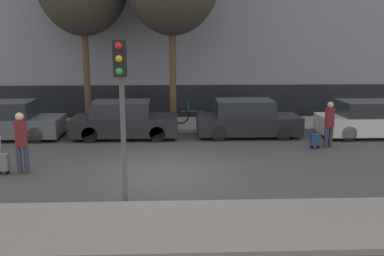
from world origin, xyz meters
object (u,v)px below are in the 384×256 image
(parked_car_0, at_px, (7,121))
(parked_car_3, at_px, (372,120))
(trolley_right, at_px, (315,140))
(parked_car_1, at_px, (124,121))
(traffic_light, at_px, (121,89))
(pedestrian_right, at_px, (329,122))
(pedestrian_left, at_px, (21,139))
(trolley_left, at_px, (3,162))
(parked_bicycle, at_px, (193,115))
(parked_car_2, at_px, (247,120))

(parked_car_0, bearing_deg, parked_car_3, -0.85)
(parked_car_3, bearing_deg, trolley_right, -147.48)
(parked_car_1, distance_m, traffic_light, 7.39)
(parked_car_3, xyz_separation_m, pedestrian_right, (-2.34, -1.65, 0.26))
(pedestrian_left, bearing_deg, traffic_light, -46.82)
(parked_car_3, distance_m, trolley_left, 13.48)
(parked_car_0, distance_m, parked_bicycle, 7.60)
(trolley_right, bearing_deg, parked_car_0, 169.91)
(traffic_light, relative_size, parked_bicycle, 2.13)
(trolley_right, relative_size, parked_bicycle, 0.60)
(traffic_light, distance_m, parked_bicycle, 9.63)
(parked_car_1, height_order, trolley_right, parked_car_1)
(pedestrian_right, height_order, trolley_right, pedestrian_right)
(parked_car_0, relative_size, traffic_light, 1.08)
(parked_car_0, relative_size, parked_car_1, 1.00)
(parked_car_0, height_order, parked_car_1, parked_car_0)
(trolley_right, distance_m, parked_bicycle, 5.89)
(trolley_left, height_order, pedestrian_right, pedestrian_right)
(parked_car_2, relative_size, trolley_right, 3.78)
(parked_car_1, distance_m, pedestrian_right, 7.70)
(parked_car_3, relative_size, trolley_left, 3.75)
(trolley_right, xyz_separation_m, parked_bicycle, (-4.16, 4.16, 0.17))
(traffic_light, bearing_deg, trolley_right, 39.11)
(trolley_left, bearing_deg, trolley_right, 14.60)
(trolley_left, bearing_deg, pedestrian_right, 14.80)
(pedestrian_right, bearing_deg, traffic_light, -160.65)
(parked_car_0, distance_m, pedestrian_left, 5.01)
(trolley_left, distance_m, pedestrian_right, 10.77)
(parked_car_1, relative_size, parked_car_3, 0.96)
(trolley_left, height_order, traffic_light, traffic_light)
(parked_car_2, bearing_deg, trolley_left, -149.27)
(parked_car_1, distance_m, trolley_right, 7.24)
(parked_car_0, height_order, trolley_left, parked_car_0)
(trolley_left, bearing_deg, parked_car_2, 30.73)
(pedestrian_left, height_order, trolley_left, pedestrian_left)
(parked_car_0, height_order, trolley_right, parked_car_0)
(parked_car_3, xyz_separation_m, trolley_right, (-2.87, -1.83, -0.34))
(parked_car_0, distance_m, traffic_light, 9.04)
(parked_car_0, bearing_deg, parked_car_1, 0.27)
(parked_car_1, height_order, parked_car_2, parked_car_2)
(parked_car_1, xyz_separation_m, parked_bicycle, (2.77, 2.10, -0.18))
(parked_car_1, bearing_deg, parked_car_3, -1.36)
(trolley_left, xyz_separation_m, trolley_right, (9.87, 2.57, -0.03))
(trolley_left, xyz_separation_m, pedestrian_right, (10.40, 2.75, 0.58))
(parked_car_0, relative_size, parked_car_3, 0.96)
(parked_car_2, relative_size, pedestrian_right, 2.45)
(parked_bicycle, bearing_deg, pedestrian_left, -127.84)
(parked_car_1, xyz_separation_m, trolley_right, (6.94, -2.06, -0.35))
(parked_car_3, bearing_deg, parked_car_0, 179.15)
(parked_car_1, bearing_deg, parked_car_2, -0.13)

